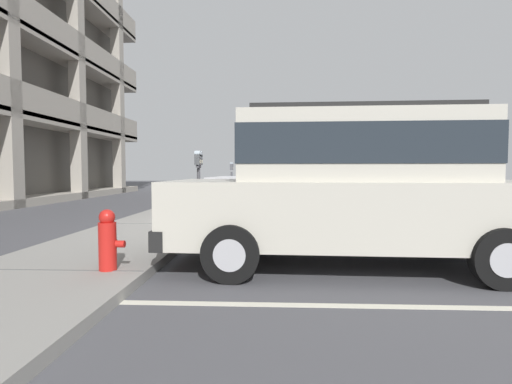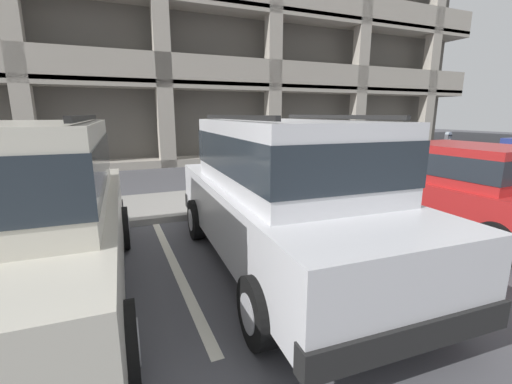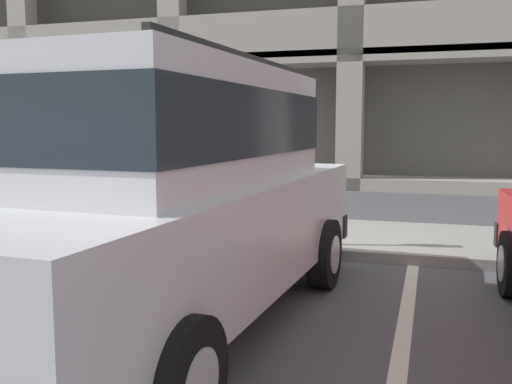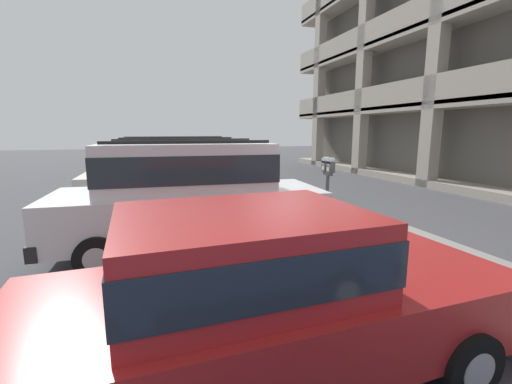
% 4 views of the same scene
% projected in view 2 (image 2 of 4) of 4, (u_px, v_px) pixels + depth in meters
% --- Properties ---
extents(ground_plane, '(80.00, 80.00, 0.10)m').
position_uv_depth(ground_plane, '(237.00, 220.00, 6.93)').
color(ground_plane, '#4C4C51').
extents(sidewalk, '(40.00, 2.20, 0.12)m').
position_uv_depth(sidewalk, '(218.00, 200.00, 8.07)').
color(sidewalk, gray).
rests_on(sidewalk, ground_plane).
extents(parking_stall_lines, '(12.69, 4.80, 0.01)m').
position_uv_depth(parking_stall_lines, '(344.00, 228.00, 6.27)').
color(parking_stall_lines, silver).
rests_on(parking_stall_lines, ground_plane).
extents(silver_suv, '(2.19, 4.87, 2.03)m').
position_uv_depth(silver_suv, '(284.00, 189.00, 4.49)').
color(silver_suv, silver).
rests_on(silver_suv, ground_plane).
extents(red_sedan, '(2.14, 4.84, 2.03)m').
position_uv_depth(red_sedan, '(20.00, 212.00, 3.42)').
color(red_sedan, beige).
rests_on(red_sedan, ground_plane).
extents(dark_hatchback, '(1.96, 4.54, 1.54)m').
position_uv_depth(dark_hatchback, '(454.00, 184.00, 6.09)').
color(dark_hatchback, red).
rests_on(dark_hatchback, ground_plane).
extents(parking_meter_near, '(0.35, 0.12, 1.55)m').
position_uv_depth(parking_meter_near, '(229.00, 153.00, 6.94)').
color(parking_meter_near, '#47474C').
rests_on(parking_meter_near, sidewalk).
extents(parking_meter_far, '(0.15, 0.12, 1.45)m').
position_uv_depth(parking_meter_far, '(447.00, 150.00, 9.39)').
color(parking_meter_far, '#595B60').
rests_on(parking_meter_far, sidewalk).
extents(fire_hydrant, '(0.30, 0.30, 0.70)m').
position_uv_depth(fire_hydrant, '(8.00, 208.00, 5.87)').
color(fire_hydrant, red).
rests_on(fire_hydrant, sidewalk).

